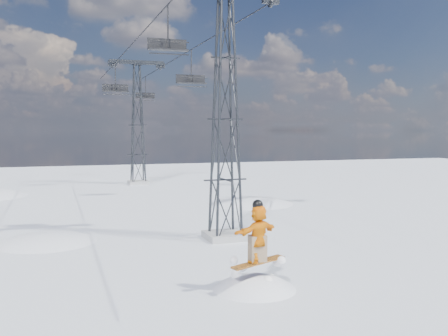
% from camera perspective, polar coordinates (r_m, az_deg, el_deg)
% --- Properties ---
extents(ground, '(120.00, 120.00, 0.00)m').
position_cam_1_polar(ground, '(15.78, 7.09, -14.18)').
color(ground, white).
rests_on(ground, ground).
extents(lift_tower_near, '(5.20, 1.80, 11.43)m').
position_cam_1_polar(lift_tower_near, '(22.68, 0.15, 5.50)').
color(lift_tower_near, '#999999').
rests_on(lift_tower_near, ground).
extents(lift_tower_far, '(5.20, 1.80, 11.43)m').
position_cam_1_polar(lift_tower_far, '(47.03, -9.85, 4.82)').
color(lift_tower_far, '#999999').
rests_on(lift_tower_far, ground).
extents(haul_cables, '(4.46, 51.00, 0.06)m').
position_cam_1_polar(haul_cables, '(34.26, -6.31, 14.12)').
color(haul_cables, black).
rests_on(haul_cables, ground).
extents(lift_chair_near, '(1.88, 0.54, 2.33)m').
position_cam_1_polar(lift_chair_near, '(24.27, -6.44, 13.74)').
color(lift_chair_near, black).
rests_on(lift_chair_near, ground).
extents(lift_chair_mid, '(2.19, 0.63, 2.71)m').
position_cam_1_polar(lift_chair_mid, '(36.95, -3.78, 10.01)').
color(lift_chair_mid, black).
rests_on(lift_chair_mid, ground).
extents(lift_chair_far, '(2.24, 0.64, 2.77)m').
position_cam_1_polar(lift_chair_far, '(44.89, -12.30, 8.85)').
color(lift_chair_far, black).
rests_on(lift_chair_far, ground).
extents(lift_chair_extra, '(2.11, 0.61, 2.61)m').
position_cam_1_polar(lift_chair_extra, '(55.56, -8.96, 8.14)').
color(lift_chair_extra, black).
rests_on(lift_chair_extra, ground).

